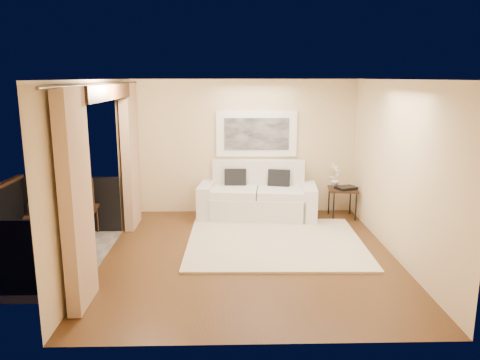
{
  "coord_description": "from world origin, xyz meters",
  "views": [
    {
      "loc": [
        -0.32,
        -6.9,
        2.73
      ],
      "look_at": [
        -0.13,
        0.74,
        1.05
      ],
      "focal_mm": 35.0,
      "sensor_mm": 36.0,
      "label": 1
    }
  ],
  "objects_px": {
    "sofa": "(258,198)",
    "balcony_chair_near": "(47,237)",
    "orchid": "(335,175)",
    "ice_bucket": "(34,208)",
    "side_table": "(343,191)",
    "balcony_chair_far": "(82,203)",
    "bistro_table": "(44,221)"
  },
  "relations": [
    {
      "from": "orchid",
      "to": "bistro_table",
      "type": "relative_size",
      "value": 0.68
    },
    {
      "from": "sofa",
      "to": "ice_bucket",
      "type": "relative_size",
      "value": 11.91
    },
    {
      "from": "balcony_chair_far",
      "to": "orchid",
      "type": "bearing_deg",
      "value": -170.54
    },
    {
      "from": "bistro_table",
      "to": "balcony_chair_far",
      "type": "relative_size",
      "value": 0.67
    },
    {
      "from": "orchid",
      "to": "ice_bucket",
      "type": "distance_m",
      "value": 5.49
    },
    {
      "from": "side_table",
      "to": "ice_bucket",
      "type": "height_order",
      "value": "ice_bucket"
    },
    {
      "from": "side_table",
      "to": "balcony_chair_near",
      "type": "distance_m",
      "value": 5.5
    },
    {
      "from": "orchid",
      "to": "side_table",
      "type": "bearing_deg",
      "value": -38.11
    },
    {
      "from": "balcony_chair_far",
      "to": "ice_bucket",
      "type": "xyz_separation_m",
      "value": [
        -0.48,
        -0.78,
        0.14
      ]
    },
    {
      "from": "sofa",
      "to": "ice_bucket",
      "type": "xyz_separation_m",
      "value": [
        -3.58,
        -1.99,
        0.38
      ]
    },
    {
      "from": "orchid",
      "to": "bistro_table",
      "type": "bearing_deg",
      "value": -156.74
    },
    {
      "from": "balcony_chair_near",
      "to": "ice_bucket",
      "type": "xyz_separation_m",
      "value": [
        -0.55,
        0.95,
        0.15
      ]
    },
    {
      "from": "sofa",
      "to": "balcony_chair_near",
      "type": "height_order",
      "value": "sofa"
    },
    {
      "from": "sofa",
      "to": "balcony_chair_far",
      "type": "height_order",
      "value": "sofa"
    },
    {
      "from": "sofa",
      "to": "balcony_chair_far",
      "type": "xyz_separation_m",
      "value": [
        -3.09,
        -1.21,
        0.24
      ]
    },
    {
      "from": "sofa",
      "to": "orchid",
      "type": "relative_size",
      "value": 4.86
    },
    {
      "from": "bistro_table",
      "to": "balcony_chair_far",
      "type": "xyz_separation_m",
      "value": [
        0.3,
        0.9,
        0.04
      ]
    },
    {
      "from": "orchid",
      "to": "sofa",
      "type": "bearing_deg",
      "value": -179.87
    },
    {
      "from": "side_table",
      "to": "balcony_chair_near",
      "type": "relative_size",
      "value": 0.56
    },
    {
      "from": "orchid",
      "to": "ice_bucket",
      "type": "height_order",
      "value": "orchid"
    },
    {
      "from": "side_table",
      "to": "orchid",
      "type": "relative_size",
      "value": 1.22
    },
    {
      "from": "orchid",
      "to": "balcony_chair_far",
      "type": "distance_m",
      "value": 4.8
    },
    {
      "from": "sofa",
      "to": "ice_bucket",
      "type": "distance_m",
      "value": 4.11
    },
    {
      "from": "side_table",
      "to": "bistro_table",
      "type": "relative_size",
      "value": 0.83
    },
    {
      "from": "balcony_chair_far",
      "to": "sofa",
      "type": "bearing_deg",
      "value": -163.84
    },
    {
      "from": "balcony_chair_far",
      "to": "balcony_chair_near",
      "type": "height_order",
      "value": "balcony_chair_far"
    },
    {
      "from": "bistro_table",
      "to": "ice_bucket",
      "type": "distance_m",
      "value": 0.29
    },
    {
      "from": "sofa",
      "to": "balcony_chair_near",
      "type": "distance_m",
      "value": 4.23
    },
    {
      "from": "bistro_table",
      "to": "balcony_chair_far",
      "type": "bearing_deg",
      "value": 71.86
    },
    {
      "from": "ice_bucket",
      "to": "balcony_chair_far",
      "type": "bearing_deg",
      "value": 58.19
    },
    {
      "from": "side_table",
      "to": "orchid",
      "type": "height_order",
      "value": "orchid"
    },
    {
      "from": "balcony_chair_far",
      "to": "bistro_table",
      "type": "bearing_deg",
      "value": 66.62
    }
  ]
}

